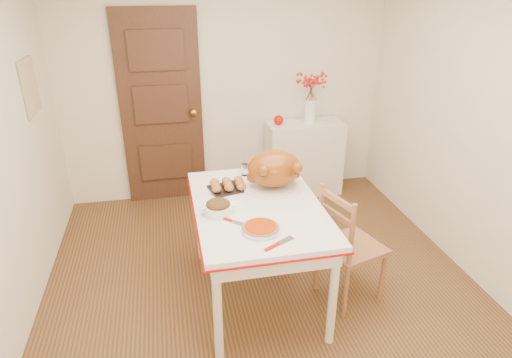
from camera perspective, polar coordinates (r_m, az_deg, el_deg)
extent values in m
cube|color=#472616|center=(3.63, 1.47, -15.11)|extent=(3.50, 4.00, 0.00)
cube|color=silver|center=(4.88, -3.91, 11.93)|extent=(3.50, 0.00, 2.50)
cube|color=silver|center=(3.79, 28.54, 5.15)|extent=(0.00, 4.00, 2.50)
cube|color=#3A2013|center=(4.85, -12.07, 8.71)|extent=(0.85, 0.06, 2.06)
cube|color=beige|center=(4.13, -27.10, 10.54)|extent=(0.03, 0.35, 0.45)
cube|color=silver|center=(5.11, 6.16, 2.68)|extent=(0.84, 0.37, 0.84)
sphere|color=#B90903|center=(4.86, 2.92, 7.60)|extent=(0.11, 0.11, 0.11)
cylinder|color=#9D2E04|center=(2.89, 0.61, -6.29)|extent=(0.27, 0.27, 0.05)
cylinder|color=white|center=(3.67, -1.48, 1.22)|extent=(0.06, 0.06, 0.10)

